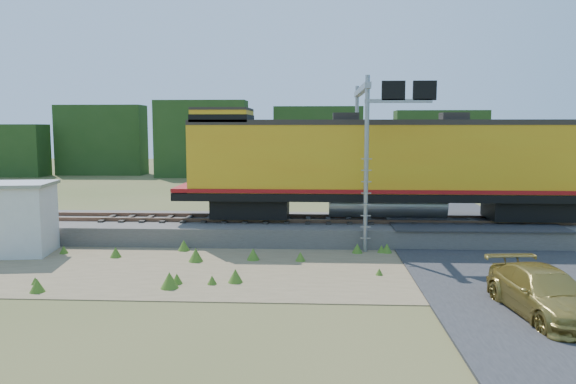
# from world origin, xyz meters

# --- Properties ---
(ground) EXTENTS (140.00, 140.00, 0.00)m
(ground) POSITION_xyz_m (0.00, 0.00, 0.00)
(ground) COLOR #475123
(ground) RESTS_ON ground
(ballast) EXTENTS (70.00, 5.00, 0.80)m
(ballast) POSITION_xyz_m (0.00, 6.00, 0.40)
(ballast) COLOR slate
(ballast) RESTS_ON ground
(rails) EXTENTS (70.00, 1.54, 0.16)m
(rails) POSITION_xyz_m (0.00, 6.00, 0.88)
(rails) COLOR brown
(rails) RESTS_ON ballast
(dirt_shoulder) EXTENTS (26.00, 8.00, 0.03)m
(dirt_shoulder) POSITION_xyz_m (-2.00, 0.50, 0.01)
(dirt_shoulder) COLOR #8C7754
(dirt_shoulder) RESTS_ON ground
(road) EXTENTS (7.00, 66.00, 0.86)m
(road) POSITION_xyz_m (7.00, 0.74, 0.09)
(road) COLOR #38383A
(road) RESTS_ON ground
(tree_line_north) EXTENTS (130.00, 3.00, 6.50)m
(tree_line_north) POSITION_xyz_m (0.00, 38.00, 3.07)
(tree_line_north) COLOR #213E16
(tree_line_north) RESTS_ON ground
(weed_clumps) EXTENTS (15.00, 6.20, 0.56)m
(weed_clumps) POSITION_xyz_m (-3.50, 0.10, 0.00)
(weed_clumps) COLOR #487120
(weed_clumps) RESTS_ON ground
(locomotive) EXTENTS (18.53, 2.83, 4.78)m
(locomotive) POSITION_xyz_m (3.20, 6.00, 3.32)
(locomotive) COLOR black
(locomotive) RESTS_ON rails
(shed) EXTENTS (2.68, 2.68, 2.80)m
(shed) POSITION_xyz_m (-11.00, 2.16, 1.42)
(shed) COLOR silver
(shed) RESTS_ON ground
(signal_gantry) EXTENTS (2.73, 6.20, 6.88)m
(signal_gantry) POSITION_xyz_m (2.64, 5.34, 5.18)
(signal_gantry) COLOR gray
(signal_gantry) RESTS_ON ground
(car) EXTENTS (2.22, 4.44, 1.24)m
(car) POSITION_xyz_m (6.30, -4.17, 0.62)
(car) COLOR olive
(car) RESTS_ON ground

